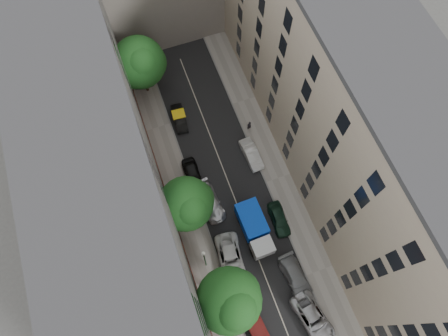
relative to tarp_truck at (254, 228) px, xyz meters
name	(u,v)px	position (x,y,z in m)	size (l,w,h in m)	color
ground	(233,194)	(-0.60, 4.81, -1.51)	(120.00, 120.00, 0.00)	#4C4C49
road_surface	(233,194)	(-0.60, 4.81, -1.50)	(8.00, 44.00, 0.02)	black
sidewalk_left	(186,210)	(-6.10, 4.81, -1.43)	(3.00, 44.00, 0.15)	gray
sidewalk_right	(278,178)	(4.90, 4.81, -1.43)	(3.00, 44.00, 0.15)	gray
building_left	(115,197)	(-11.60, 4.81, 8.49)	(8.00, 44.00, 20.00)	#474543
building_right	(346,121)	(10.40, 4.81, 8.49)	(8.00, 44.00, 20.00)	tan
tarp_truck	(254,228)	(0.00, 0.00, 0.00)	(2.50, 5.96, 2.73)	black
car_left_1	(254,323)	(-3.40, -8.59, -0.76)	(1.58, 4.53, 1.49)	#4A100E
car_left_2	(230,258)	(-3.40, -1.95, -0.76)	(2.49, 5.39, 1.50)	silver
car_left_3	(210,202)	(-3.40, 4.61, -0.76)	(2.08, 5.11, 1.48)	silver
car_left_4	(193,175)	(-4.18, 8.21, -0.77)	(1.74, 4.33, 1.48)	black
car_left_5	(179,118)	(-3.40, 15.81, -0.87)	(1.35, 3.88, 1.28)	black
car_right_0	(313,318)	(2.20, -10.19, -0.76)	(2.49, 5.40, 1.50)	#B4B4B9
car_right_1	(296,277)	(2.20, -5.99, -0.79)	(2.00, 4.92, 1.43)	slate
car_right_2	(279,219)	(3.00, 0.21, -0.81)	(1.63, 4.06, 1.38)	#142F20
car_right_3	(251,154)	(3.00, 8.41, -0.82)	(1.46, 4.19, 1.38)	silver
tree_near	(230,301)	(-5.10, -6.30, 5.12)	(5.94, 5.76, 9.73)	#382619
tree_mid	(187,205)	(-5.90, 3.70, 3.53)	(5.71, 5.50, 7.77)	#382619
tree_far	(141,64)	(-5.79, 21.25, 3.94)	(6.16, 6.02, 8.46)	#382619
lamp_post	(204,258)	(-5.98, -1.63, 2.67)	(0.36, 0.36, 6.56)	#185622
pedestrian	(249,125)	(4.08, 11.91, -0.60)	(0.55, 0.36, 1.52)	black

